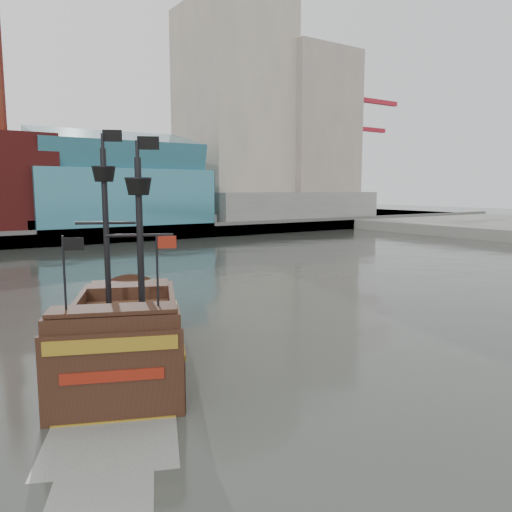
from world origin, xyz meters
TOP-DOWN VIEW (x-y plane):
  - ground at (0.00, 0.00)m, footprint 400.00×400.00m
  - promenade_far at (0.00, 92.00)m, footprint 220.00×60.00m
  - seawall at (0.00, 62.50)m, footprint 220.00×1.00m
  - skyline at (5.21, 84.56)m, footprint 149.00×45.00m
  - crane_a at (78.63, 82.00)m, footprint 22.50×4.00m
  - crane_b at (88.23, 92.00)m, footprint 19.10×4.00m
  - pirate_ship at (-11.02, 6.30)m, footprint 10.95×17.23m

SIDE VIEW (x-z plane):
  - ground at x=0.00m, z-range 0.00..0.00m
  - promenade_far at x=0.00m, z-range 0.00..2.00m
  - pirate_ship at x=-11.02m, z-range -5.09..7.34m
  - seawall at x=0.00m, z-range 0.00..2.60m
  - crane_b at x=88.23m, z-range 2.45..28.70m
  - crane_a at x=78.63m, z-range 2.99..35.24m
  - skyline at x=5.21m, z-range -6.45..55.55m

